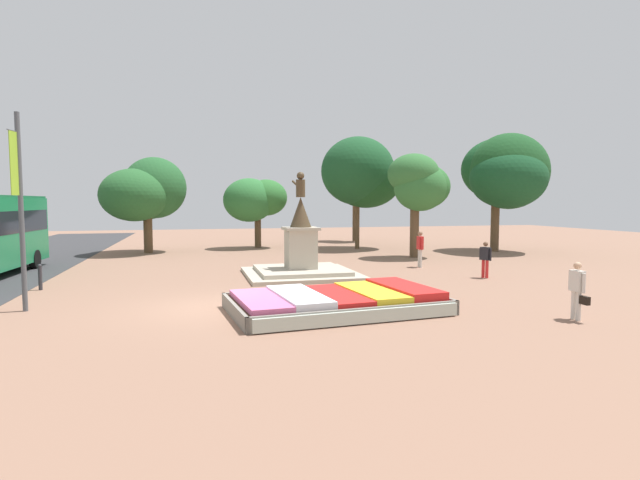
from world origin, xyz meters
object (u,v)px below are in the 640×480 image
(banner_pole, at_px, (20,207))
(flower_planter, at_px, (338,302))
(statue_monument, at_px, (301,257))
(pedestrian_crossing_plaza, at_px, (420,246))
(kerb_bollard_north, at_px, (40,276))
(pedestrian_near_planter, at_px, (485,257))
(pedestrian_with_handbag, at_px, (577,288))

(banner_pole, bearing_deg, flower_planter, -14.12)
(statue_monument, xyz_separation_m, pedestrian_crossing_plaza, (6.25, 1.33, 0.24))
(kerb_bollard_north, bearing_deg, statue_monument, 6.37)
(pedestrian_near_planter, distance_m, pedestrian_crossing_plaza, 4.04)
(pedestrian_with_handbag, xyz_separation_m, pedestrian_crossing_plaza, (0.77, 11.16, 0.15))
(statue_monument, relative_size, kerb_bollard_north, 4.96)
(statue_monument, xyz_separation_m, pedestrian_with_handbag, (5.48, -9.82, 0.09))
(statue_monument, distance_m, pedestrian_near_planter, 7.79)
(pedestrian_with_handbag, height_order, kerb_bollard_north, pedestrian_with_handbag)
(flower_planter, height_order, pedestrian_near_planter, pedestrian_near_planter)
(pedestrian_with_handbag, bearing_deg, pedestrian_crossing_plaza, 86.03)
(banner_pole, relative_size, pedestrian_crossing_plaza, 3.23)
(flower_planter, height_order, pedestrian_with_handbag, pedestrian_with_handbag)
(kerb_bollard_north, bearing_deg, pedestrian_with_handbag, -29.59)
(pedestrian_crossing_plaza, bearing_deg, kerb_bollard_north, -171.41)
(flower_planter, xyz_separation_m, pedestrian_with_handbag, (5.90, -2.68, 0.61))
(kerb_bollard_north, bearing_deg, banner_pole, -81.11)
(pedestrian_crossing_plaza, xyz_separation_m, kerb_bollard_north, (-16.13, -2.44, -0.53))
(flower_planter, height_order, pedestrian_crossing_plaza, pedestrian_crossing_plaza)
(flower_planter, height_order, kerb_bollard_north, kerb_bollard_north)
(statue_monument, bearing_deg, flower_planter, -93.38)
(flower_planter, relative_size, pedestrian_near_planter, 4.18)
(banner_pole, bearing_deg, statue_monument, 27.87)
(flower_planter, bearing_deg, pedestrian_near_planter, 30.56)
(statue_monument, relative_size, pedestrian_crossing_plaza, 2.66)
(pedestrian_near_planter, xyz_separation_m, pedestrian_crossing_plaza, (-1.11, 3.88, 0.16))
(flower_planter, relative_size, banner_pole, 1.11)
(flower_planter, height_order, banner_pole, banner_pole)
(pedestrian_crossing_plaza, bearing_deg, banner_pole, -158.10)
(kerb_bollard_north, bearing_deg, pedestrian_near_planter, -4.78)
(pedestrian_with_handbag, distance_m, kerb_bollard_north, 17.66)
(statue_monument, relative_size, pedestrian_with_handbag, 2.98)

